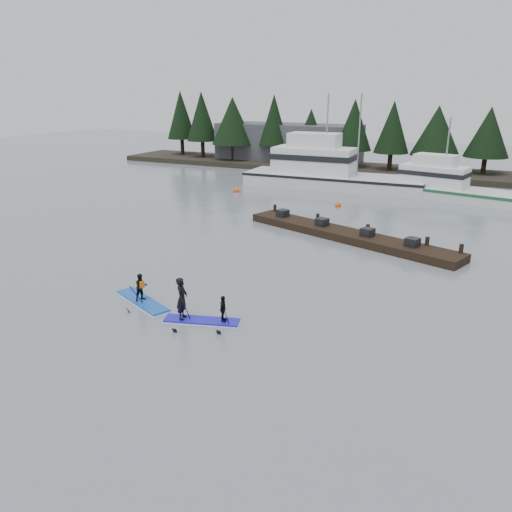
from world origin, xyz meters
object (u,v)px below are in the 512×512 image
at_px(floating_dock, 347,235).
at_px(fishing_boat_medium, 445,192).
at_px(paddleboard_solo, 142,294).
at_px(paddleboard_duo, 196,306).
at_px(fishing_boat_large, 328,179).

bearing_deg(floating_dock, fishing_boat_medium, 94.52).
height_order(fishing_boat_medium, paddleboard_solo, fishing_boat_medium).
bearing_deg(paddleboard_duo, paddleboard_solo, 152.49).
xyz_separation_m(fishing_boat_medium, paddleboard_duo, (-6.33, -30.45, 0.15)).
bearing_deg(paddleboard_duo, floating_dock, 64.13).
bearing_deg(fishing_boat_medium, floating_dock, -92.84).
height_order(fishing_boat_large, paddleboard_solo, fishing_boat_large).
bearing_deg(paddleboard_solo, floating_dock, 92.23).
distance_m(fishing_boat_large, paddleboard_solo, 30.45).
xyz_separation_m(floating_dock, paddleboard_solo, (-5.39, -13.77, 0.15)).
relative_size(fishing_boat_large, fishing_boat_medium, 1.35).
distance_m(fishing_boat_large, fishing_boat_medium, 10.90).
relative_size(fishing_boat_medium, floating_dock, 0.85).
height_order(floating_dock, paddleboard_duo, paddleboard_duo).
bearing_deg(paddleboard_solo, paddleboard_duo, 13.33).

